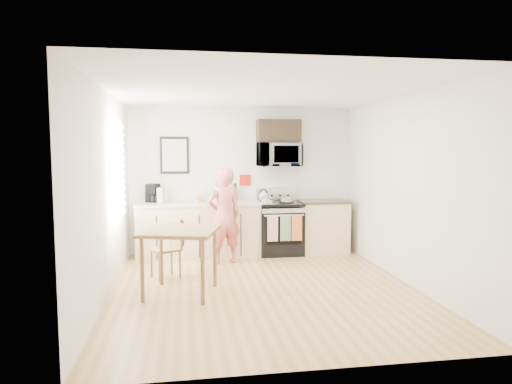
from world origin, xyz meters
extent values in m
plane|color=olive|center=(0.00, 0.00, 0.00)|extent=(4.60, 4.60, 0.00)
cube|color=silver|center=(0.00, 2.30, 1.30)|extent=(4.00, 0.04, 2.60)
cube|color=silver|center=(0.00, -2.30, 1.30)|extent=(4.00, 0.04, 2.60)
cube|color=silver|center=(-2.00, 0.00, 1.30)|extent=(0.04, 4.60, 2.60)
cube|color=silver|center=(2.00, 0.00, 1.30)|extent=(0.04, 4.60, 2.60)
cube|color=white|center=(0.00, 0.00, 2.60)|extent=(4.00, 4.60, 0.04)
cube|color=silver|center=(-1.98, 0.80, 1.55)|extent=(0.02, 1.40, 1.50)
cube|color=white|center=(-1.97, 0.80, 1.55)|extent=(0.01, 1.30, 1.40)
cube|color=beige|center=(-0.80, 2.00, 0.45)|extent=(2.10, 0.60, 0.90)
cube|color=silver|center=(-0.80, 2.00, 0.92)|extent=(2.14, 0.64, 0.04)
cube|color=beige|center=(1.43, 2.00, 0.45)|extent=(0.84, 0.60, 0.90)
cube|color=black|center=(1.43, 2.00, 0.92)|extent=(0.88, 0.64, 0.04)
cube|color=black|center=(0.63, 1.97, 0.39)|extent=(0.76, 0.65, 0.77)
cube|color=black|center=(0.63, 1.66, 0.45)|extent=(0.61, 0.02, 0.45)
cube|color=silver|center=(0.63, 1.66, 0.78)|extent=(0.74, 0.02, 0.14)
cylinder|color=silver|center=(0.63, 1.61, 0.74)|extent=(0.68, 0.02, 0.02)
cube|color=black|center=(0.63, 1.97, 0.90)|extent=(0.76, 0.65, 0.04)
cube|color=silver|center=(0.63, 2.25, 1.04)|extent=(0.76, 0.08, 0.24)
cube|color=white|center=(0.43, 1.61, 0.52)|extent=(0.18, 0.02, 0.44)
cube|color=#546845|center=(0.65, 1.61, 0.52)|extent=(0.18, 0.02, 0.44)
cube|color=#C2561D|center=(0.85, 1.61, 0.52)|extent=(0.18, 0.02, 0.44)
imported|color=silver|center=(0.63, 2.08, 1.76)|extent=(0.76, 0.51, 0.42)
cube|color=black|center=(0.63, 2.12, 2.18)|extent=(0.76, 0.35, 0.40)
cube|color=black|center=(-1.20, 2.28, 1.75)|extent=(0.50, 0.03, 0.65)
cube|color=#A2A69D|center=(-1.20, 2.26, 1.75)|extent=(0.42, 0.01, 0.56)
cube|color=#B21A0F|center=(0.05, 2.28, 1.30)|extent=(0.20, 0.02, 0.20)
imported|color=#C33A35|center=(-0.41, 1.45, 0.78)|extent=(0.66, 0.53, 1.56)
cube|color=brown|center=(-1.10, -0.07, 0.82)|extent=(0.90, 0.90, 0.05)
cylinder|color=brown|center=(-1.55, -0.34, 0.40)|extent=(0.05, 0.05, 0.80)
cylinder|color=brown|center=(-0.83, -0.53, 0.40)|extent=(0.05, 0.05, 0.80)
cylinder|color=brown|center=(-1.36, 0.38, 0.40)|extent=(0.05, 0.05, 0.80)
cylinder|color=brown|center=(-0.64, 0.19, 0.40)|extent=(0.05, 0.05, 0.80)
cube|color=brown|center=(-1.32, 0.70, 0.42)|extent=(0.48, 0.48, 0.04)
cube|color=brown|center=(-1.16, 0.77, 0.65)|extent=(0.18, 0.35, 0.44)
cube|color=maroon|center=(-1.14, 0.78, 0.66)|extent=(0.18, 0.32, 0.37)
cylinder|color=brown|center=(-1.40, 0.49, 0.20)|extent=(0.03, 0.03, 0.40)
cylinder|color=brown|center=(-1.11, 0.62, 0.20)|extent=(0.03, 0.03, 0.40)
cylinder|color=brown|center=(-1.52, 0.77, 0.20)|extent=(0.03, 0.03, 0.40)
cylinder|color=brown|center=(-1.24, 0.90, 0.20)|extent=(0.03, 0.03, 0.40)
cube|color=brown|center=(-0.15, 2.22, 1.05)|extent=(0.12, 0.15, 0.22)
cylinder|color=#B21A0F|center=(-0.47, 2.22, 1.02)|extent=(0.12, 0.12, 0.16)
imported|color=silver|center=(-0.80, 2.14, 0.97)|extent=(0.31, 0.31, 0.06)
cube|color=tan|center=(-1.44, 2.01, 1.07)|extent=(0.13, 0.13, 0.26)
cube|color=black|center=(-1.58, 2.20, 1.10)|extent=(0.25, 0.27, 0.32)
cylinder|color=black|center=(-1.58, 2.10, 1.02)|extent=(0.12, 0.12, 0.12)
cube|color=tan|center=(-0.41, 1.84, 1.00)|extent=(0.32, 0.16, 0.12)
cylinder|color=black|center=(0.74, 1.94, 0.93)|extent=(0.25, 0.25, 0.01)
cylinder|color=tan|center=(0.74, 1.94, 0.97)|extent=(0.20, 0.20, 0.07)
sphere|color=silver|center=(0.37, 2.18, 1.01)|extent=(0.17, 0.17, 0.17)
cone|color=silver|center=(0.37, 2.18, 1.10)|extent=(0.05, 0.05, 0.05)
torus|color=black|center=(0.37, 2.18, 1.06)|extent=(0.15, 0.02, 0.15)
cylinder|color=silver|center=(0.36, 1.75, 0.98)|extent=(0.21, 0.21, 0.10)
cylinder|color=black|center=(0.40, 1.60, 1.02)|extent=(0.07, 0.19, 0.02)
camera|label=1|loc=(-1.03, -5.87, 1.86)|focal=32.00mm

